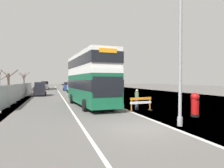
# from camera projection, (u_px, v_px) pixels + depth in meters

# --- Properties ---
(ground) EXTENTS (140.00, 280.00, 0.10)m
(ground) POSITION_uv_depth(u_px,v_px,m) (148.00, 128.00, 10.93)
(ground) COLOR #565451
(double_decker_bus) EXTENTS (3.35, 10.71, 5.05)m
(double_decker_bus) POSITION_uv_depth(u_px,v_px,m) (90.00, 79.00, 19.79)
(double_decker_bus) COLOR #145638
(double_decker_bus) RESTS_ON ground
(lamppost_foreground) EXTENTS (0.29, 0.70, 8.58)m
(lamppost_foreground) POSITION_uv_depth(u_px,v_px,m) (180.00, 52.00, 11.07)
(lamppost_foreground) COLOR gray
(lamppost_foreground) RESTS_ON ground
(red_pillar_postbox) EXTENTS (0.61, 0.61, 1.66)m
(red_pillar_postbox) POSITION_uv_depth(u_px,v_px,m) (195.00, 103.00, 14.00)
(red_pillar_postbox) COLOR black
(red_pillar_postbox) RESTS_ON ground
(roadworks_barrier) EXTENTS (1.95, 0.66, 1.11)m
(roadworks_barrier) POSITION_uv_depth(u_px,v_px,m) (141.00, 102.00, 16.62)
(roadworks_barrier) COLOR orange
(roadworks_barrier) RESTS_ON ground
(construction_site_fence) EXTENTS (0.44, 27.40, 2.11)m
(construction_site_fence) POSITION_uv_depth(u_px,v_px,m) (22.00, 91.00, 28.56)
(construction_site_fence) COLOR #A8AAAD
(construction_site_fence) RESTS_ON ground
(car_oncoming_near) EXTENTS (1.90, 4.29, 2.22)m
(car_oncoming_near) POSITION_uv_depth(u_px,v_px,m) (40.00, 89.00, 33.29)
(car_oncoming_near) COLOR black
(car_oncoming_near) RESTS_ON ground
(car_receding_mid) EXTENTS (1.90, 4.09, 2.19)m
(car_receding_mid) POSITION_uv_depth(u_px,v_px,m) (72.00, 87.00, 42.37)
(car_receding_mid) COLOR gray
(car_receding_mid) RESTS_ON ground
(car_receding_far) EXTENTS (1.90, 4.29, 2.08)m
(car_receding_far) POSITION_uv_depth(u_px,v_px,m) (67.00, 87.00, 50.65)
(car_receding_far) COLOR navy
(car_receding_far) RESTS_ON ground
(car_far_side) EXTENTS (2.07, 4.37, 2.27)m
(car_far_side) POSITION_uv_depth(u_px,v_px,m) (45.00, 86.00, 55.13)
(car_far_side) COLOR silver
(car_far_side) RESTS_ON ground
(bare_tree_far_verge_near) EXTENTS (3.39, 2.54, 4.82)m
(bare_tree_far_verge_near) POSITION_uv_depth(u_px,v_px,m) (9.00, 81.00, 41.48)
(bare_tree_far_verge_near) COLOR #4C3D2D
(bare_tree_far_verge_near) RESTS_ON ground
(bare_tree_far_verge_far) EXTENTS (3.41, 2.54, 5.28)m
(bare_tree_far_verge_far) POSITION_uv_depth(u_px,v_px,m) (24.00, 79.00, 66.78)
(bare_tree_far_verge_far) COLOR #4C3D2D
(bare_tree_far_verge_far) RESTS_ON ground
(pedestrian_at_kerb) EXTENTS (0.34, 0.34, 1.75)m
(pedestrian_at_kerb) POSITION_uv_depth(u_px,v_px,m) (137.00, 100.00, 17.19)
(pedestrian_at_kerb) COLOR #2D3342
(pedestrian_at_kerb) RESTS_ON ground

